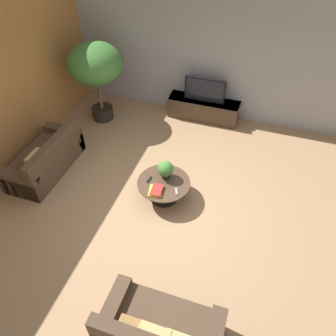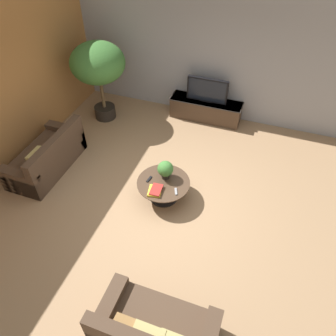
# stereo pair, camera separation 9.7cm
# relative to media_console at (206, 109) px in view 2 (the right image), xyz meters

# --- Properties ---
(ground_plane) EXTENTS (24.00, 24.00, 0.00)m
(ground_plane) POSITION_rel_media_console_xyz_m (-0.04, -2.94, -0.26)
(ground_plane) COLOR #9E7A56
(back_wall_stone) EXTENTS (7.40, 0.12, 3.00)m
(back_wall_stone) POSITION_rel_media_console_xyz_m (-0.04, 0.32, 1.24)
(back_wall_stone) COLOR #939399
(back_wall_stone) RESTS_ON ground
(side_wall_left) EXTENTS (0.12, 7.40, 3.00)m
(side_wall_left) POSITION_rel_media_console_xyz_m (-3.30, -2.74, 1.24)
(side_wall_left) COLOR #B2753D
(side_wall_left) RESTS_ON ground
(media_console) EXTENTS (1.73, 0.50, 0.50)m
(media_console) POSITION_rel_media_console_xyz_m (0.00, 0.00, 0.00)
(media_console) COLOR #473323
(media_console) RESTS_ON ground
(television) EXTENTS (0.96, 0.13, 0.57)m
(television) POSITION_rel_media_console_xyz_m (0.00, -0.00, 0.52)
(television) COLOR black
(television) RESTS_ON media_console
(coffee_table) EXTENTS (0.98, 0.98, 0.40)m
(coffee_table) POSITION_rel_media_console_xyz_m (-0.05, -2.80, 0.02)
(coffee_table) COLOR black
(coffee_table) RESTS_ON ground
(couch_by_wall) EXTENTS (0.84, 1.72, 0.84)m
(couch_by_wall) POSITION_rel_media_console_xyz_m (-2.56, -2.85, 0.03)
(couch_by_wall) COLOR #4C3828
(couch_by_wall) RESTS_ON ground
(couch_near_entry) EXTENTS (1.53, 0.84, 0.84)m
(couch_near_entry) POSITION_rel_media_console_xyz_m (0.75, -5.26, 0.03)
(couch_near_entry) COLOR #4C3828
(couch_near_entry) RESTS_ON ground
(potted_palm_tall) EXTENTS (1.23, 1.23, 1.88)m
(potted_palm_tall) POSITION_rel_media_console_xyz_m (-2.35, -0.78, 1.10)
(potted_palm_tall) COLOR black
(potted_palm_tall) RESTS_ON ground
(potted_plant_tabletop) EXTENTS (0.29, 0.29, 0.37)m
(potted_plant_tabletop) POSITION_rel_media_console_xyz_m (-0.06, -2.68, 0.34)
(potted_plant_tabletop) COLOR black
(potted_plant_tabletop) RESTS_ON coffee_table
(book_stack) EXTENTS (0.28, 0.32, 0.06)m
(book_stack) POSITION_rel_media_console_xyz_m (-0.10, -3.07, 0.17)
(book_stack) COLOR gold
(book_stack) RESTS_ON coffee_table
(remote_black) EXTENTS (0.06, 0.16, 0.02)m
(remote_black) POSITION_rel_media_console_xyz_m (-0.32, -2.83, 0.15)
(remote_black) COLOR black
(remote_black) RESTS_ON coffee_table
(remote_silver) EXTENTS (0.10, 0.16, 0.02)m
(remote_silver) POSITION_rel_media_console_xyz_m (0.24, -2.96, 0.15)
(remote_silver) COLOR gray
(remote_silver) RESTS_ON coffee_table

